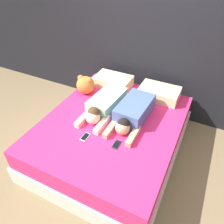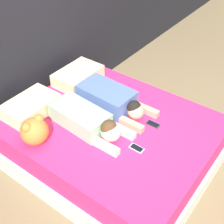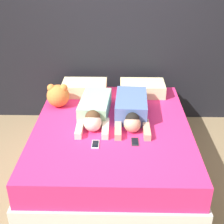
% 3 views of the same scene
% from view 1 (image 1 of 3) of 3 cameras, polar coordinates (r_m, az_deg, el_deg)
% --- Properties ---
extents(ground_plane, '(12.00, 12.00, 0.00)m').
position_cam_1_polar(ground_plane, '(3.25, -0.00, -9.74)').
color(ground_plane, '#7F6B4C').
extents(wall_back, '(12.00, 0.06, 2.60)m').
position_cam_1_polar(wall_back, '(3.48, 9.41, 19.12)').
color(wall_back, black).
rests_on(wall_back, ground_plane).
extents(bed, '(1.76, 2.11, 0.55)m').
position_cam_1_polar(bed, '(3.05, -0.00, -6.34)').
color(bed, beige).
rests_on(bed, ground_plane).
extents(pillow_head_left, '(0.58, 0.38, 0.16)m').
position_cam_1_polar(pillow_head_left, '(3.55, 0.28, 8.04)').
color(pillow_head_left, beige).
rests_on(pillow_head_left, bed).
extents(pillow_head_right, '(0.58, 0.38, 0.16)m').
position_cam_1_polar(pillow_head_right, '(3.33, 12.20, 4.92)').
color(pillow_head_right, beige).
rests_on(pillow_head_right, bed).
extents(person_left, '(0.37, 0.91, 0.22)m').
position_cam_1_polar(person_left, '(2.98, -2.21, 1.81)').
color(person_left, '#8CBF99').
rests_on(person_left, bed).
extents(person_right, '(0.38, 0.89, 0.22)m').
position_cam_1_polar(person_right, '(2.84, 5.31, -0.18)').
color(person_right, '#4C66A5').
rests_on(person_right, bed).
extents(cell_phone_left, '(0.07, 0.14, 0.01)m').
position_cam_1_polar(cell_phone_left, '(2.66, -7.01, -6.45)').
color(cell_phone_left, silver).
rests_on(cell_phone_left, bed).
extents(cell_phone_right, '(0.07, 0.14, 0.01)m').
position_cam_1_polar(cell_phone_right, '(2.55, 1.22, -8.49)').
color(cell_phone_right, '#2D2D33').
rests_on(cell_phone_right, bed).
extents(plush_toy, '(0.27, 0.27, 0.29)m').
position_cam_1_polar(plush_toy, '(3.35, -6.95, 7.11)').
color(plush_toy, orange).
rests_on(plush_toy, bed).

